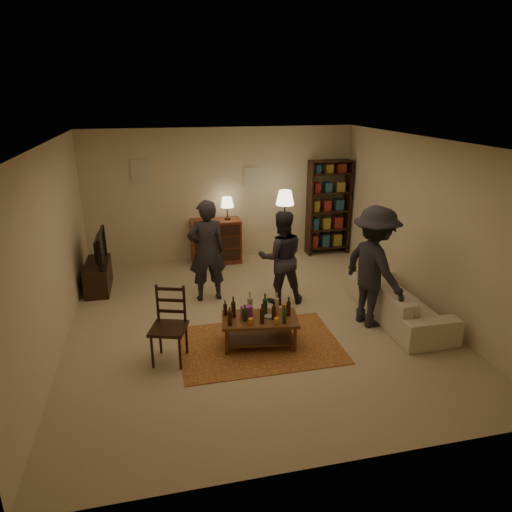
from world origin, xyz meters
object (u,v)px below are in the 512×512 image
object	(u,v)px
coffee_table	(259,320)
tv_stand	(98,269)
sofa	(399,300)
person_left	(207,251)
dresser	(216,240)
floor_lamp	(285,203)
bookshelf	(328,207)
person_by_sofa	(374,267)
person_right	(281,257)
dining_chair	(170,322)

from	to	relation	value
coffee_table	tv_stand	distance (m)	3.44
sofa	person_left	distance (m)	3.15
dresser	floor_lamp	world-z (taller)	floor_lamp
coffee_table	sofa	xyz separation A→B (m)	(2.30, 0.32, -0.08)
bookshelf	sofa	distance (m)	3.26
bookshelf	floor_lamp	size ratio (longest dim) A/B	1.32
bookshelf	person_by_sofa	size ratio (longest dim) A/B	1.10
bookshelf	person_left	size ratio (longest dim) A/B	1.17
coffee_table	person_left	distance (m)	1.81
tv_stand	sofa	world-z (taller)	tv_stand
dresser	person_right	distance (m)	2.28
bookshelf	sofa	world-z (taller)	bookshelf
coffee_table	dresser	world-z (taller)	dresser
coffee_table	person_right	xyz separation A→B (m)	(0.68, 1.31, 0.40)
tv_stand	bookshelf	world-z (taller)	bookshelf
dresser	bookshelf	world-z (taller)	bookshelf
coffee_table	floor_lamp	xyz separation A→B (m)	(1.24, 3.03, 0.90)
dresser	person_left	bearing A→B (deg)	-102.74
sofa	dining_chair	bearing A→B (deg)	96.32
person_right	person_left	bearing A→B (deg)	-11.96
dresser	bookshelf	xyz separation A→B (m)	(2.44, 0.07, 0.56)
coffee_table	dining_chair	distance (m)	1.21
coffee_table	person_by_sofa	bearing A→B (deg)	8.25
dining_chair	dresser	xyz separation A→B (m)	(1.11, 3.50, -0.06)
sofa	person_left	bearing A→B (deg)	64.06
tv_stand	person_by_sofa	distance (m)	4.75
dining_chair	dresser	distance (m)	3.67
tv_stand	person_right	world-z (taller)	person_right
sofa	person_left	size ratio (longest dim) A/B	1.20
dining_chair	person_right	distance (m)	2.35
tv_stand	coffee_table	bearing A→B (deg)	-47.00
bookshelf	person_right	size ratio (longest dim) A/B	1.29
coffee_table	sofa	bearing A→B (deg)	7.88
dining_chair	floor_lamp	bearing A→B (deg)	69.61
person_left	person_by_sofa	distance (m)	2.69
dresser	person_right	size ratio (longest dim) A/B	0.87
tv_stand	floor_lamp	world-z (taller)	floor_lamp
person_by_sofa	bookshelf	bearing A→B (deg)	-23.06
bookshelf	sofa	size ratio (longest dim) A/B	0.97
sofa	person_left	world-z (taller)	person_left
bookshelf	floor_lamp	bearing A→B (deg)	-157.30
dresser	person_left	distance (m)	1.84
dining_chair	dresser	size ratio (longest dim) A/B	0.75
dining_chair	tv_stand	bearing A→B (deg)	131.64
person_left	person_right	xyz separation A→B (m)	(1.17, -0.36, -0.08)
floor_lamp	person_by_sofa	size ratio (longest dim) A/B	0.83
coffee_table	person_by_sofa	distance (m)	1.89
person_left	person_right	bearing A→B (deg)	159.80
person_right	tv_stand	bearing A→B (deg)	-16.54
person_by_sofa	coffee_table	bearing A→B (deg)	84.75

